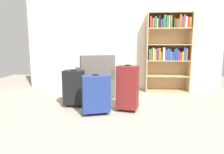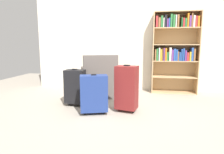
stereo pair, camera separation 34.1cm
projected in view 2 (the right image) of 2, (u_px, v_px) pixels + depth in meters
ground_plane at (120, 115)px, 3.13m from camera, size 8.34×8.34×0.00m
back_wall at (130, 37)px, 4.82m from camera, size 4.77×0.10×2.60m
bookshelf at (175, 47)px, 4.48m from camera, size 1.01×0.33×1.83m
armchair at (99, 82)px, 4.25m from camera, size 0.91×0.91×0.90m
mug at (127, 96)px, 4.11m from camera, size 0.12×0.08×0.10m
suitcase_navy_blue at (94, 93)px, 3.14m from camera, size 0.48×0.34×0.65m
suitcase_dark_red at (127, 88)px, 3.25m from camera, size 0.39×0.33×0.78m
suitcase_black at (75, 86)px, 3.60m from camera, size 0.35×0.25×0.67m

